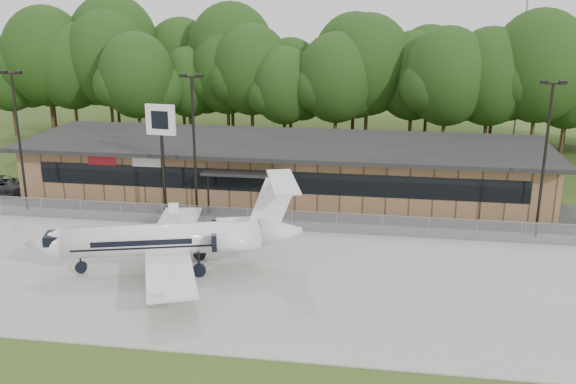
% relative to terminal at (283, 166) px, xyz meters
% --- Properties ---
extents(ground, '(160.00, 160.00, 0.00)m').
position_rel_terminal_xyz_m(ground, '(0.00, -23.94, -2.18)').
color(ground, '#394E1C').
rests_on(ground, ground).
extents(apron, '(64.00, 18.00, 0.08)m').
position_rel_terminal_xyz_m(apron, '(0.00, -15.94, -2.14)').
color(apron, '#9E9B93').
rests_on(apron, ground).
extents(parking_lot, '(50.00, 9.00, 0.06)m').
position_rel_terminal_xyz_m(parking_lot, '(0.00, -4.44, -2.15)').
color(parking_lot, '#383835').
rests_on(parking_lot, ground).
extents(terminal, '(41.00, 11.65, 4.30)m').
position_rel_terminal_xyz_m(terminal, '(0.00, 0.00, 0.00)').
color(terminal, '#896244').
rests_on(terminal, ground).
extents(fence, '(46.00, 0.04, 1.52)m').
position_rel_terminal_xyz_m(fence, '(0.00, -8.94, -1.40)').
color(fence, gray).
rests_on(fence, ground).
extents(treeline, '(72.00, 12.00, 15.00)m').
position_rel_terminal_xyz_m(treeline, '(0.00, 18.06, 5.32)').
color(treeline, '#153711').
rests_on(treeline, ground).
extents(radio_mast, '(0.20, 0.20, 25.00)m').
position_rel_terminal_xyz_m(radio_mast, '(22.00, 24.06, 10.32)').
color(radio_mast, gray).
rests_on(radio_mast, ground).
extents(light_pole_left, '(1.55, 0.30, 10.23)m').
position_rel_terminal_xyz_m(light_pole_left, '(-18.00, -7.44, 3.80)').
color(light_pole_left, black).
rests_on(light_pole_left, ground).
extents(light_pole_mid, '(1.55, 0.30, 10.23)m').
position_rel_terminal_xyz_m(light_pole_mid, '(-5.00, -7.44, 3.80)').
color(light_pole_mid, black).
rests_on(light_pole_mid, ground).
extents(light_pole_right, '(1.55, 0.30, 10.23)m').
position_rel_terminal_xyz_m(light_pole_right, '(18.00, -7.44, 3.80)').
color(light_pole_right, black).
rests_on(light_pole_right, ground).
extents(business_jet, '(15.68, 14.08, 5.32)m').
position_rel_terminal_xyz_m(business_jet, '(-3.70, -16.29, -0.28)').
color(business_jet, white).
rests_on(business_jet, ground).
extents(suv, '(6.28, 4.45, 1.59)m').
position_rel_terminal_xyz_m(suv, '(-22.00, -4.25, -1.38)').
color(suv, '#303033').
rests_on(suv, ground).
extents(pole_sign, '(2.13, 0.45, 8.09)m').
position_rel_terminal_xyz_m(pole_sign, '(-7.42, -7.14, 4.01)').
color(pole_sign, black).
rests_on(pole_sign, ground).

